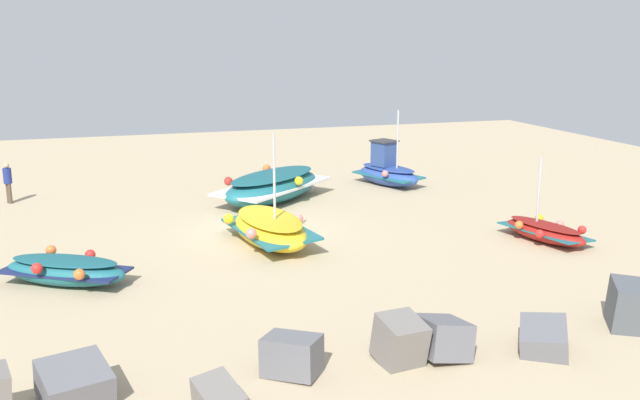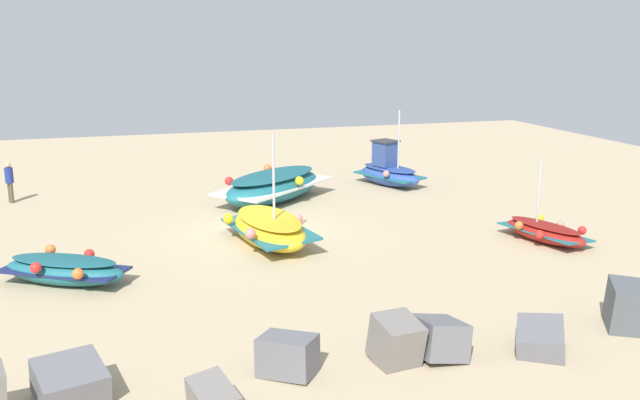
{
  "view_description": "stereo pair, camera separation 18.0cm",
  "coord_description": "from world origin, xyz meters",
  "px_view_note": "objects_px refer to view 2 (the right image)",
  "views": [
    {
      "loc": [
        5.06,
        22.47,
        6.52
      ],
      "look_at": [
        -2.15,
        -0.35,
        0.9
      ],
      "focal_mm": 39.56,
      "sensor_mm": 36.0,
      "label": 1
    },
    {
      "loc": [
        4.88,
        22.52,
        6.52
      ],
      "look_at": [
        -2.15,
        -0.35,
        0.9
      ],
      "focal_mm": 39.56,
      "sensor_mm": 36.0,
      "label": 2
    }
  ],
  "objects_px": {
    "fishing_boat_2": "(269,228)",
    "fishing_boat_4": "(389,172)",
    "person_walking": "(9,180)",
    "fishing_boat_0": "(274,186)",
    "fishing_boat_3": "(64,269)",
    "fishing_boat_1": "(545,231)"
  },
  "relations": [
    {
      "from": "fishing_boat_2",
      "to": "fishing_boat_3",
      "type": "xyz_separation_m",
      "value": [
        6.08,
        1.96,
        -0.12
      ]
    },
    {
      "from": "fishing_boat_0",
      "to": "fishing_boat_1",
      "type": "height_order",
      "value": "fishing_boat_1"
    },
    {
      "from": "fishing_boat_1",
      "to": "fishing_boat_3",
      "type": "bearing_deg",
      "value": -105.49
    },
    {
      "from": "fishing_boat_2",
      "to": "fishing_boat_1",
      "type": "bearing_deg",
      "value": -115.03
    },
    {
      "from": "fishing_boat_4",
      "to": "person_walking",
      "type": "height_order",
      "value": "fishing_boat_4"
    },
    {
      "from": "fishing_boat_2",
      "to": "fishing_boat_4",
      "type": "distance_m",
      "value": 10.21
    },
    {
      "from": "fishing_boat_2",
      "to": "fishing_boat_3",
      "type": "bearing_deg",
      "value": 98.1
    },
    {
      "from": "fishing_boat_0",
      "to": "fishing_boat_1",
      "type": "relative_size",
      "value": 1.69
    },
    {
      "from": "fishing_boat_1",
      "to": "fishing_boat_4",
      "type": "relative_size",
      "value": 0.91
    },
    {
      "from": "fishing_boat_4",
      "to": "fishing_boat_0",
      "type": "bearing_deg",
      "value": 83.34
    },
    {
      "from": "fishing_boat_2",
      "to": "fishing_boat_3",
      "type": "distance_m",
      "value": 6.39
    },
    {
      "from": "fishing_boat_1",
      "to": "fishing_boat_3",
      "type": "relative_size",
      "value": 0.91
    },
    {
      "from": "fishing_boat_0",
      "to": "fishing_boat_3",
      "type": "bearing_deg",
      "value": -175.44
    },
    {
      "from": "fishing_boat_4",
      "to": "person_walking",
      "type": "xyz_separation_m",
      "value": [
        15.67,
        -1.3,
        0.33
      ]
    },
    {
      "from": "fishing_boat_3",
      "to": "fishing_boat_4",
      "type": "height_order",
      "value": "fishing_boat_4"
    },
    {
      "from": "fishing_boat_2",
      "to": "fishing_boat_4",
      "type": "xyz_separation_m",
      "value": [
        -7.14,
        -7.3,
        0.09
      ]
    },
    {
      "from": "fishing_boat_0",
      "to": "fishing_boat_2",
      "type": "relative_size",
      "value": 1.26
    },
    {
      "from": "person_walking",
      "to": "fishing_boat_4",
      "type": "bearing_deg",
      "value": -34.93
    },
    {
      "from": "fishing_boat_3",
      "to": "fishing_boat_0",
      "type": "bearing_deg",
      "value": 76.55
    },
    {
      "from": "person_walking",
      "to": "fishing_boat_3",
      "type": "bearing_deg",
      "value": -107.14
    },
    {
      "from": "fishing_boat_0",
      "to": "fishing_boat_3",
      "type": "relative_size",
      "value": 1.54
    },
    {
      "from": "fishing_boat_1",
      "to": "person_walking",
      "type": "height_order",
      "value": "fishing_boat_1"
    }
  ]
}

